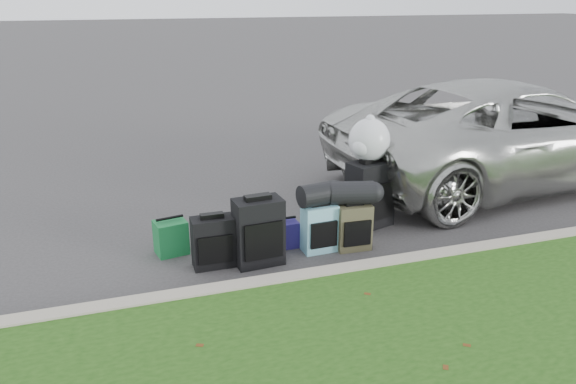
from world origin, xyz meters
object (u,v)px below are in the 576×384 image
object	(u,v)px
suitcase_large_black_right	(370,194)
tote_green	(171,237)
suitcase_small_black	(213,242)
suitcase_teal	(319,228)
suitcase_olive	(353,227)
suv	(510,132)
tote_navy	(285,234)
suitcase_large_black_left	(258,232)

from	to	relation	value
suitcase_large_black_right	tote_green	bearing A→B (deg)	164.68
suitcase_small_black	suitcase_teal	size ratio (longest dim) A/B	1.01
suitcase_small_black	tote_green	size ratio (longest dim) A/B	1.44
suitcase_olive	suitcase_large_black_right	distance (m)	0.72
suv	suitcase_olive	distance (m)	3.56
suitcase_teal	tote_navy	size ratio (longest dim) A/B	1.77
suitcase_large_black_right	tote_navy	size ratio (longest dim) A/B	2.70
suitcase_small_black	suitcase_olive	xyz separation A→B (m)	(1.56, -0.06, -0.01)
tote_green	tote_navy	bearing A→B (deg)	-20.79
suitcase_olive	suitcase_large_black_right	xyz separation A→B (m)	(0.46, 0.53, 0.15)
suitcase_small_black	suitcase_large_black_left	world-z (taller)	suitcase_large_black_left
suitcase_teal	tote_navy	distance (m)	0.41
suitcase_teal	tote_green	xyz separation A→B (m)	(-1.56, 0.45, -0.08)
suitcase_teal	tote_green	distance (m)	1.63
suv	tote_green	bearing A→B (deg)	96.28
suitcase_small_black	suitcase_large_black_right	world-z (taller)	suitcase_large_black_right
suitcase_large_black_right	tote_navy	world-z (taller)	suitcase_large_black_right
suv	suitcase_teal	distance (m)	3.87
suv	suitcase_olive	xyz separation A→B (m)	(-3.20, -1.47, -0.50)
suv	suitcase_olive	size ratio (longest dim) A/B	10.52
suitcase_olive	tote_green	size ratio (longest dim) A/B	1.39
suitcase_small_black	tote_navy	xyz separation A→B (m)	(0.85, 0.22, -0.12)
suitcase_small_black	suitcase_olive	size ratio (longest dim) A/B	1.04
suitcase_large_black_left	suitcase_olive	size ratio (longest dim) A/B	1.38
suitcase_large_black_left	tote_green	bearing A→B (deg)	143.75
suitcase_large_black_left	tote_navy	world-z (taller)	suitcase_large_black_left
suitcase_teal	suitcase_large_black_left	bearing A→B (deg)	-175.44
suitcase_small_black	suitcase_large_black_left	distance (m)	0.48
suitcase_teal	suitcase_large_black_right	world-z (taller)	suitcase_large_black_right
suv	suitcase_teal	world-z (taller)	suv
suv	suitcase_large_black_right	xyz separation A→B (m)	(-2.74, -0.94, -0.35)
suitcase_large_black_left	suitcase_small_black	bearing A→B (deg)	165.42
suitcase_small_black	suitcase_large_black_left	size ratio (longest dim) A/B	0.75
suitcase_large_black_right	suitcase_large_black_left	bearing A→B (deg)	-176.10
suitcase_large_black_left	tote_navy	xyz separation A→B (m)	(0.39, 0.31, -0.21)
suitcase_small_black	suitcase_olive	bearing A→B (deg)	-2.11
tote_navy	tote_green	bearing A→B (deg)	168.44
suitcase_olive	suitcase_large_black_right	bearing A→B (deg)	52.06
tote_navy	suitcase_small_black	bearing A→B (deg)	-166.61
suitcase_small_black	suitcase_teal	world-z (taller)	suitcase_small_black
tote_navy	suitcase_olive	bearing A→B (deg)	-23.42
suitcase_small_black	tote_navy	bearing A→B (deg)	14.86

